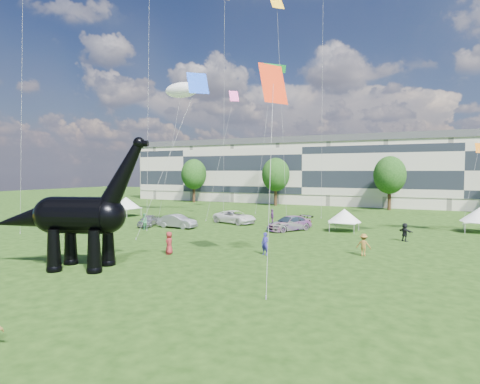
% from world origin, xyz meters
% --- Properties ---
extents(ground, '(220.00, 220.00, 0.00)m').
position_xyz_m(ground, '(0.00, 0.00, 0.00)').
color(ground, '#16330C').
rests_on(ground, ground).
extents(terrace_row, '(78.00, 11.00, 12.00)m').
position_xyz_m(terrace_row, '(-8.00, 62.00, 6.00)').
color(terrace_row, beige).
rests_on(terrace_row, ground).
extents(tree_far_left, '(5.20, 5.20, 9.44)m').
position_xyz_m(tree_far_left, '(-30.00, 53.00, 6.29)').
color(tree_far_left, '#382314').
rests_on(tree_far_left, ground).
extents(tree_mid_left, '(5.20, 5.20, 9.44)m').
position_xyz_m(tree_mid_left, '(-12.00, 53.00, 6.29)').
color(tree_mid_left, '#382314').
rests_on(tree_mid_left, ground).
extents(tree_mid_right, '(5.20, 5.20, 9.44)m').
position_xyz_m(tree_mid_right, '(8.00, 53.00, 6.29)').
color(tree_mid_right, '#382314').
rests_on(tree_mid_right, ground).
extents(dinosaur_sculpture, '(10.83, 5.15, 8.97)m').
position_xyz_m(dinosaur_sculpture, '(-6.55, 1.95, 3.39)').
color(dinosaur_sculpture, black).
rests_on(dinosaur_sculpture, ground).
extents(car_silver, '(2.88, 4.25, 1.34)m').
position_xyz_m(car_silver, '(-15.19, 20.11, 0.67)').
color(car_silver, '#AFB0B4').
rests_on(car_silver, ground).
extents(car_grey, '(4.62, 1.73, 1.51)m').
position_xyz_m(car_grey, '(-11.38, 20.55, 0.75)').
color(car_grey, gray).
rests_on(car_grey, ground).
extents(car_white, '(6.12, 4.01, 1.56)m').
position_xyz_m(car_white, '(-7.29, 26.90, 0.78)').
color(car_white, white).
rests_on(car_white, ground).
extents(car_dark, '(4.59, 5.79, 1.57)m').
position_xyz_m(car_dark, '(0.68, 24.25, 0.78)').
color(car_dark, '#595960').
rests_on(car_dark, ground).
extents(gazebo_near, '(3.51, 3.51, 2.42)m').
position_xyz_m(gazebo_near, '(6.17, 26.22, 1.70)').
color(gazebo_near, white).
rests_on(gazebo_near, ground).
extents(gazebo_far, '(3.94, 3.94, 2.70)m').
position_xyz_m(gazebo_far, '(19.12, 31.69, 1.89)').
color(gazebo_far, white).
rests_on(gazebo_far, ground).
extents(gazebo_left, '(4.05, 4.05, 2.78)m').
position_xyz_m(gazebo_left, '(-24.68, 26.95, 1.95)').
color(gazebo_left, silver).
rests_on(gazebo_left, ground).
extents(visitors, '(47.49, 43.75, 1.79)m').
position_xyz_m(visitors, '(0.01, 14.60, 0.87)').
color(visitors, '#2E2893').
rests_on(visitors, ground).
extents(kites, '(56.93, 52.92, 27.49)m').
position_xyz_m(kites, '(-6.97, 31.50, 18.80)').
color(kites, red).
rests_on(kites, ground).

